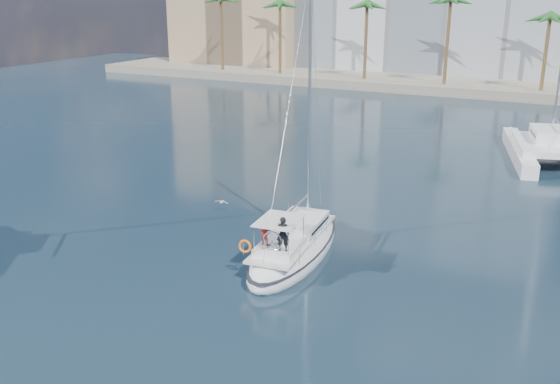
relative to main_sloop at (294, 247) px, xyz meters
The scene contains 8 objects.
ground 1.31m from the main_sloop, 85.21° to the right, with size 160.00×160.00×0.00m, color black.
quay 59.79m from the main_sloop, 89.90° to the left, with size 120.00×14.00×1.20m, color gray.
building_tan_left 80.38m from the main_sloop, 121.72° to the left, with size 22.00×14.00×22.00m, color tan.
palm_left 66.01m from the main_sloop, 121.28° to the left, with size 3.60×3.60×12.30m.
palm_centre 56.64m from the main_sloop, 89.90° to the left, with size 3.60×3.60×12.30m.
main_sloop is the anchor object (origin of this frame).
catamaran 28.04m from the main_sloop, 68.72° to the left, with size 9.45×14.24×18.91m.
seagull 7.79m from the main_sloop, 150.01° to the left, with size 0.94×0.40×0.17m.
Camera 1 is at (12.42, -24.92, 12.81)m, focal length 40.00 mm.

